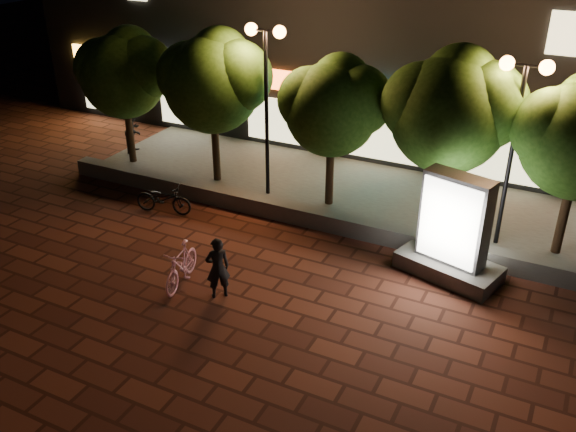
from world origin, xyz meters
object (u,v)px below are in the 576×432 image
Objects in this scene: ad_kiosk at (453,236)px; tree_right at (453,107)px; street_lamp_right at (520,106)px; scooter_pink at (181,265)px; tree_mid at (335,103)px; street_lamp_left at (266,68)px; scooter_parked at (163,199)px; pedestrian at (133,130)px; rider at (218,268)px; tree_left at (214,78)px; tree_far_left at (125,70)px.

tree_right is at bearing 110.07° from ad_kiosk.
tree_right is 1.70m from street_lamp_right.
street_lamp_right is 9.06m from scooter_pink.
tree_right is (3.31, 0.00, 0.35)m from tree_mid.
street_lamp_left is 1.90× the size of ad_kiosk.
pedestrian is at bearing 36.32° from scooter_parked.
street_lamp_right is at bearing -179.17° from rider.
tree_left is 2.82× the size of scooter_parked.
street_lamp_left is at bearing 180.00° from street_lamp_right.
scooter_parked is at bearing -160.28° from tree_right.
tree_left is at bearing 164.22° from ad_kiosk.
pedestrian is (-13.00, 0.96, -3.00)m from street_lamp_right.
rider is (-0.46, -5.66, -2.44)m from tree_mid.
ad_kiosk is (8.14, -2.30, -2.36)m from tree_left.
scooter_pink is at bearing -46.51° from rider.
street_lamp_right reaches higher than tree_far_left.
rider is (-3.77, -5.66, -2.79)m from tree_right.
street_lamp_left is at bearing 84.72° from scooter_pink.
pedestrian is at bearing 176.49° from tree_right.
street_lamp_right is (4.95, -0.26, 0.68)m from tree_mid.
tree_left is at bearing 172.30° from street_lamp_left.
tree_far_left is at bearing 38.37° from scooter_parked.
ad_kiosk is 1.75× the size of rider.
tree_mid is 8.41m from pedestrian.
tree_far_left is 7.50m from tree_mid.
street_lamp_right reaches higher than tree_left.
tree_mid reaches higher than rider.
scooter_parked is at bearing -177.24° from ad_kiosk.
tree_far_left is at bearing 178.79° from street_lamp_right.
tree_left is 3.01× the size of pedestrian.
tree_left reaches higher than scooter_pink.
rider is (-5.41, -5.40, -3.12)m from street_lamp_right.
scooter_parked is at bearing -39.73° from tree_far_left.
scooter_parked is (-7.55, -2.71, -3.11)m from tree_right.
tree_right is 0.98× the size of street_lamp_left.
rider is 9.90m from pedestrian.
pedestrian reaches higher than scooter_parked.
street_lamp_left is at bearing -7.70° from tree_left.
tree_mid reaches higher than scooter_pink.
tree_right is at bearing 2.81° from street_lamp_left.
street_lamp_left is at bearing -172.69° from tree_mid.
tree_right is 8.02m from scooter_pink.
tree_far_left is at bearing 168.83° from ad_kiosk.
tree_far_left is 5.50m from street_lamp_left.
pedestrian is at bearing 170.91° from street_lamp_left.
tree_far_left is at bearing 125.99° from scooter_pink.
tree_left is 8.96m from street_lamp_right.
scooter_pink is at bearing -140.50° from street_lamp_right.
street_lamp_left is 7.00m from street_lamp_right.
scooter_pink is at bearing -149.01° from scooter_parked.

